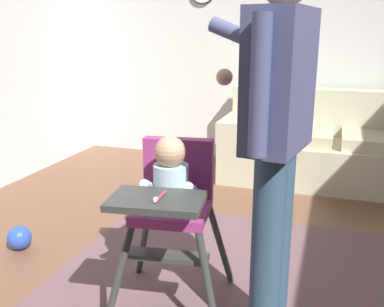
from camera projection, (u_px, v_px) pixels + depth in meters
The scene contains 6 objects.
ground at pixel (214, 301), 2.43m from camera, with size 6.29×7.00×0.10m, color brown.
wall_far at pixel (285, 42), 4.56m from camera, with size 5.49×0.06×2.60m, color silver.
couch at pixel (337, 148), 4.16m from camera, with size 2.15×0.86×0.86m.
high_chair at pixel (172, 193), 2.14m from camera, with size 0.68×0.78×0.93m.
adult_standing at pixel (275, 142), 1.82m from camera, with size 0.51×0.56×1.68m.
toy_ball at pixel (19, 238), 2.89m from camera, with size 0.16×0.16×0.16m, color #284CB7.
Camera 1 is at (0.55, -2.05, 1.39)m, focal length 40.68 mm.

